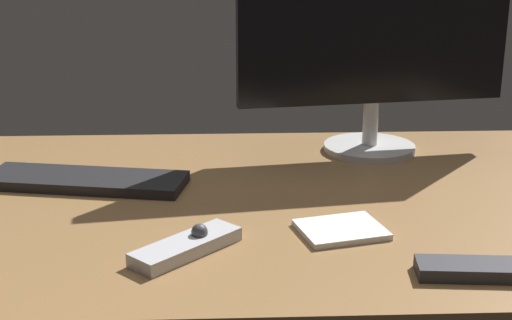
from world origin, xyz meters
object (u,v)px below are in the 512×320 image
object	(u,v)px
notepad	(341,230)
tv_remote	(486,270)
media_remote	(187,246)
keyboard	(86,180)
monitor	(375,34)

from	to	relation	value
notepad	tv_remote	bearing A→B (deg)	-42.01
media_remote	tv_remote	bearing A→B (deg)	-57.78
keyboard	tv_remote	distance (cm)	73.16
notepad	keyboard	bearing A→B (deg)	151.37
monitor	tv_remote	bearing A→B (deg)	-93.48
media_remote	monitor	bearing A→B (deg)	8.87
monitor	media_remote	bearing A→B (deg)	-134.38
monitor	keyboard	size ratio (longest dim) A/B	1.53
monitor	notepad	size ratio (longest dim) A/B	4.42
media_remote	notepad	distance (cm)	24.59
monitor	media_remote	xyz separation A→B (cm)	(-36.25, -49.79, -23.58)
keyboard	media_remote	distance (cm)	36.53
keyboard	tv_remote	size ratio (longest dim) A/B	1.94
media_remote	tv_remote	world-z (taller)	media_remote
keyboard	monitor	bearing A→B (deg)	29.83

